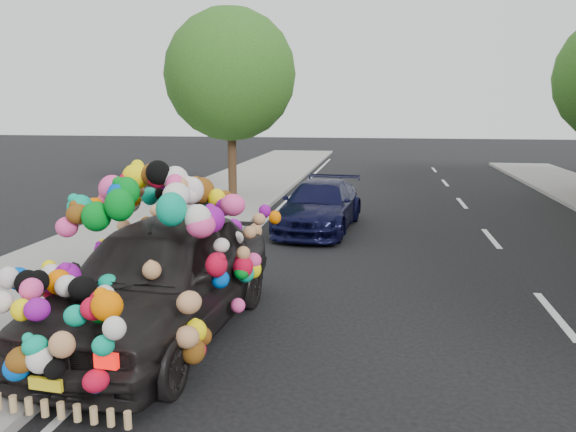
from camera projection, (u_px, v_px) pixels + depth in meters
The scene contains 7 objects.
ground at pixel (311, 302), 8.78m from camera, with size 100.00×100.00×0.00m, color black.
sidewalk at pixel (58, 284), 9.46m from camera, with size 4.00×60.00×0.12m, color gray.
kerb at pixel (168, 290), 9.15m from camera, with size 0.15×60.00×0.13m, color gray.
lane_markings at pixel (555, 315), 8.20m from camera, with size 6.00×50.00×0.01m, color silver, non-canonical shape.
tree_near_sidewalk at pixel (231, 75), 17.83m from camera, with size 4.20×4.20×6.13m.
plush_art_car at pixel (159, 251), 7.30m from camera, with size 2.60×5.03×2.24m.
navy_sedan at pixel (320, 206), 13.95m from camera, with size 1.67×4.12×1.19m, color black.
Camera 1 is at (1.02, -8.31, 2.98)m, focal length 35.00 mm.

